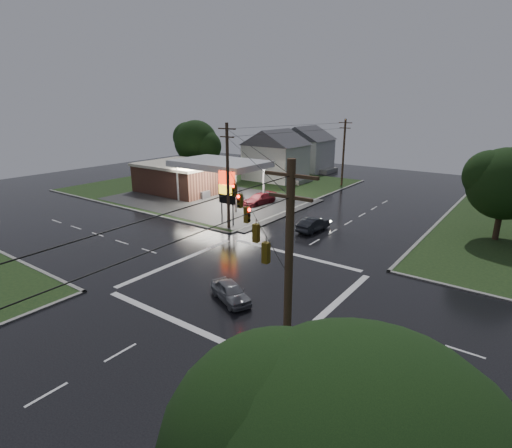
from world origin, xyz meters
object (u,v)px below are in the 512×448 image
Objects in this scene: car_north at (313,224)px; house_near at (276,154)px; pylon_sign at (227,189)px; tree_nw_behind at (197,142)px; gas_station at (189,176)px; house_far at (305,148)px; utility_pole_se at (288,294)px; utility_pole_nw at (228,175)px; car_pump at (259,199)px; utility_pole_n at (344,152)px; car_crossing at (231,292)px; tree_ne_near at (507,184)px.

house_near is at bearing -44.02° from car_north.
tree_nw_behind is at bearing 140.13° from pylon_sign.
car_north is at bearing -26.44° from tree_nw_behind.
house_far is at bearing 82.50° from gas_station.
pylon_sign is 0.60× the size of tree_nw_behind.
gas_station is 4.37× the size of pylon_sign.
gas_station is at bearing 140.30° from utility_pole_se.
utility_pole_nw is at bearing -45.00° from pylon_sign.
utility_pole_nw is 2.20× the size of car_pump.
utility_pole_n is at bearing -38.77° from house_far.
house_near is (-11.45, 26.50, -1.32)m from utility_pole_nw.
utility_pole_n is 42.54m from car_crossing.
gas_station is 24.60m from utility_pole_n.
tree_nw_behind is at bearing -161.79° from utility_pole_n.
utility_pole_nw is 31.82m from tree_nw_behind.
house_far is at bearing 116.40° from car_pump.
car_north is 0.88× the size of car_pump.
utility_pole_n is 2.10× the size of car_pump.
utility_pole_n is 19.02m from car_pump.
car_crossing is 0.78× the size of car_pump.
car_pump is at bearing -100.95° from utility_pole_n.
utility_pole_se is 11.84m from car_crossing.
pylon_sign reaches higher than gas_station.
utility_pole_n is 25.63m from tree_nw_behind.
car_north is at bearing 33.94° from car_crossing.
tree_nw_behind is 23.78m from car_pump.
utility_pole_n reaches higher than house_far.
utility_pole_n reaches higher than house_near.
utility_pole_nw is (1.00, -1.00, 1.71)m from pylon_sign.
utility_pole_n is at bearing 90.00° from utility_pole_nw.
tree_ne_near reaches higher than house_near.
tree_nw_behind is (-43.34, 39.49, 0.46)m from utility_pole_se.
utility_pole_se is 1.00× the size of house_near.
car_crossing is at bearing -117.72° from tree_ne_near.
tree_nw_behind is 36.18m from car_north.
pylon_sign is at bearing -67.72° from house_near.
utility_pole_n reaches higher than car_north.
car_north is at bearing -72.21° from utility_pole_n.
utility_pole_n is at bearing -67.33° from car_north.
utility_pole_nw is 26.87m from utility_pole_se.
house_near is 37.80m from tree_ne_near.
house_far reaches higher than car_crossing.
car_crossing is 26.82m from car_pump.
utility_pole_nw is 10.24m from car_north.
tree_ne_near reaches higher than car_pump.
pylon_sign is at bearing -31.22° from gas_station.
house_far is (-12.45, 38.50, -1.32)m from utility_pole_nw.
car_pump is at bearing 104.87° from pylon_sign.
tree_nw_behind is at bearing -155.02° from house_near.
house_near is at bearing 125.03° from car_pump.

